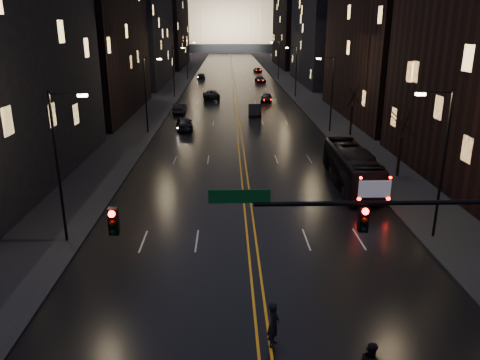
{
  "coord_description": "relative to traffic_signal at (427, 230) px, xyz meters",
  "views": [
    {
      "loc": [
        -1.39,
        -15.53,
        12.21
      ],
      "look_at": [
        -0.69,
        10.73,
        3.59
      ],
      "focal_mm": 35.0,
      "sensor_mm": 36.0,
      "label": 1
    }
  ],
  "objects": [
    {
      "name": "receding_car_a",
      "position": [
        -3.41,
        51.19,
        -4.25
      ],
      "size": [
        2.0,
        5.23,
        1.7
      ],
      "primitive_type": "imported",
      "rotation": [
        0.0,
        0.0,
        -0.04
      ],
      "color": "black",
      "rests_on": "ground"
    },
    {
      "name": "oncoming_car_c",
      "position": [
        -10.18,
        67.94,
        -4.28
      ],
      "size": [
        3.28,
        6.14,
        1.64
      ],
      "primitive_type": "imported",
      "rotation": [
        0.0,
        0.0,
        3.24
      ],
      "color": "black",
      "rests_on": "ground"
    },
    {
      "name": "center_line",
      "position": [
        -5.91,
        130.0,
        -5.08
      ],
      "size": [
        0.62,
        320.0,
        0.01
      ],
      "primitive_type": "cube",
      "color": "orange",
      "rests_on": "road"
    },
    {
      "name": "ground",
      "position": [
        -5.91,
        0.0,
        -5.1
      ],
      "size": [
        900.0,
        900.0,
        0.0
      ],
      "primitive_type": "plane",
      "color": "black",
      "rests_on": "ground"
    },
    {
      "name": "streetlamp_left_far",
      "position": [
        -16.72,
        70.0,
        -0.02
      ],
      "size": [
        2.13,
        0.25,
        9.0
      ],
      "color": "black",
      "rests_on": "ground"
    },
    {
      "name": "streetlamp_left_dist",
      "position": [
        -16.72,
        100.0,
        -0.02
      ],
      "size": [
        2.13,
        0.25,
        9.0
      ],
      "color": "black",
      "rests_on": "ground"
    },
    {
      "name": "streetlamp_left_near",
      "position": [
        -16.72,
        10.0,
        -0.02
      ],
      "size": [
        2.13,
        0.25,
        9.0
      ],
      "color": "black",
      "rests_on": "ground"
    },
    {
      "name": "oncoming_car_d",
      "position": [
        -13.79,
        101.74,
        -4.4
      ],
      "size": [
        2.35,
        4.97,
        1.4
      ],
      "primitive_type": "imported",
      "rotation": [
        0.0,
        0.0,
        3.22
      ],
      "color": "black",
      "rests_on": "ground"
    },
    {
      "name": "tree_right_mid",
      "position": [
        7.09,
        22.0,
        -0.58
      ],
      "size": [
        2.4,
        2.4,
        6.65
      ],
      "color": "black",
      "rests_on": "ground"
    },
    {
      "name": "capitol",
      "position": [
        -5.91,
        250.0,
        12.05
      ],
      "size": [
        90.0,
        50.0,
        58.5
      ],
      "color": "black",
      "rests_on": "ground"
    },
    {
      "name": "streetlamp_right_near",
      "position": [
        4.91,
        10.0,
        -0.02
      ],
      "size": [
        2.13,
        0.25,
        9.0
      ],
      "color": "black",
      "rests_on": "ground"
    },
    {
      "name": "bus",
      "position": [
        2.59,
        20.0,
        -3.57
      ],
      "size": [
        2.75,
        11.03,
        3.06
      ],
      "primitive_type": "imported",
      "rotation": [
        0.0,
        0.0,
        -0.02
      ],
      "color": "black",
      "rests_on": "ground"
    },
    {
      "name": "receding_car_c",
      "position": [
        0.25,
        93.37,
        -4.39
      ],
      "size": [
        2.56,
        5.13,
        1.43
      ],
      "primitive_type": "imported",
      "rotation": [
        0.0,
        0.0,
        0.12
      ],
      "color": "black",
      "rests_on": "ground"
    },
    {
      "name": "building_left_far",
      "position": [
        -26.91,
        92.0,
        4.9
      ],
      "size": [
        12.0,
        34.0,
        20.0
      ],
      "primitive_type": "cube",
      "color": "black",
      "rests_on": "ground"
    },
    {
      "name": "streetlamp_left_mid",
      "position": [
        -16.72,
        40.0,
        -0.02
      ],
      "size": [
        2.13,
        0.25,
        9.0
      ],
      "color": "black",
      "rests_on": "ground"
    },
    {
      "name": "receding_car_b",
      "position": [
        -0.69,
        64.05,
        -4.31
      ],
      "size": [
        2.39,
        4.83,
        1.58
      ],
      "primitive_type": "imported",
      "rotation": [
        0.0,
        0.0,
        -0.12
      ],
      "color": "black",
      "rests_on": "ground"
    },
    {
      "name": "pedestrian_a",
      "position": [
        -5.54,
        0.26,
        -4.13
      ],
      "size": [
        0.68,
        0.83,
        1.95
      ],
      "primitive_type": "imported",
      "rotation": [
        0.0,
        0.0,
        1.22
      ],
      "color": "black",
      "rests_on": "ground"
    },
    {
      "name": "receding_car_d",
      "position": [
        1.33,
        119.35,
        -4.46
      ],
      "size": [
        2.37,
        4.72,
        1.28
      ],
      "primitive_type": "imported",
      "rotation": [
        0.0,
        0.0,
        0.05
      ],
      "color": "black",
      "rests_on": "ground"
    },
    {
      "name": "tree_right_far",
      "position": [
        7.09,
        38.0,
        -0.58
      ],
      "size": [
        2.4,
        2.4,
        6.65
      ],
      "color": "black",
      "rests_on": "ground"
    },
    {
      "name": "sidewalk_right",
      "position": [
        8.09,
        130.0,
        -5.02
      ],
      "size": [
        8.0,
        320.0,
        0.16
      ],
      "primitive_type": "cube",
      "color": "black",
      "rests_on": "ground"
    },
    {
      "name": "oncoming_car_b",
      "position": [
        -14.41,
        53.69,
        -4.34
      ],
      "size": [
        1.7,
        4.68,
        1.53
      ],
      "primitive_type": "imported",
      "rotation": [
        0.0,
        0.0,
        3.13
      ],
      "color": "black",
      "rests_on": "ground"
    },
    {
      "name": "building_right_mid",
      "position": [
        15.09,
        92.0,
        7.9
      ],
      "size": [
        12.0,
        34.0,
        26.0
      ],
      "primitive_type": "cube",
      "color": "black",
      "rests_on": "ground"
    },
    {
      "name": "streetlamp_right_far",
      "position": [
        4.91,
        70.0,
        -0.02
      ],
      "size": [
        2.13,
        0.25,
        9.0
      ],
      "color": "black",
      "rests_on": "ground"
    },
    {
      "name": "streetlamp_right_mid",
      "position": [
        4.91,
        40.0,
        -0.02
      ],
      "size": [
        2.13,
        0.25,
        9.0
      ],
      "color": "black",
      "rests_on": "ground"
    },
    {
      "name": "streetlamp_right_dist",
      "position": [
        4.91,
        100.0,
        -0.02
      ],
      "size": [
        2.13,
        0.25,
        9.0
      ],
      "color": "black",
      "rests_on": "ground"
    },
    {
      "name": "road",
      "position": [
        -5.91,
        130.0,
        -5.09
      ],
      "size": [
        20.0,
        320.0,
        0.02
      ],
      "primitive_type": "cube",
      "color": "black",
      "rests_on": "ground"
    },
    {
      "name": "traffic_signal",
      "position": [
        0.0,
        0.0,
        0.0
      ],
      "size": [
        17.29,
        0.45,
        7.0
      ],
      "color": "black",
      "rests_on": "ground"
    },
    {
      "name": "building_left_mid",
      "position": [
        -26.91,
        54.0,
        8.9
      ],
      "size": [
        12.0,
        30.0,
        28.0
      ],
      "primitive_type": "cube",
      "color": "black",
      "rests_on": "ground"
    },
    {
      "name": "building_right_dist",
      "position": [
        15.09,
        140.0,
        5.9
      ],
      "size": [
        12.0,
        40.0,
        22.0
      ],
      "primitive_type": "cube",
      "color": "black",
      "rests_on": "ground"
    },
    {
      "name": "oncoming_car_a",
      "position": [
        -12.67,
        41.9,
        -4.27
      ],
      "size": [
        2.59,
        5.08,
        1.66
      ],
      "primitive_type": "imported",
      "rotation": [
        0.0,
        0.0,
        3.28
      ],
      "color": "black",
      "rests_on": "ground"
    },
    {
      "name": "sidewalk_left",
      "position": [
        -19.91,
        130.0,
        -5.02
      ],
      "size": [
        8.0,
        320.0,
        0.16
      ],
      "primitive_type": "cube",
      "color": "black",
      "rests_on": "ground"
    },
    {
      "name": "building_left_dist",
      "position": [
        -26.91,
        140.0,
        6.9
      ],
      "size": [
        12.0,
        40.0,
        24.0
      ],
      "primitive_type": "cube",
      "color": "black",
      "rests_on": "ground"
    }
  ]
}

